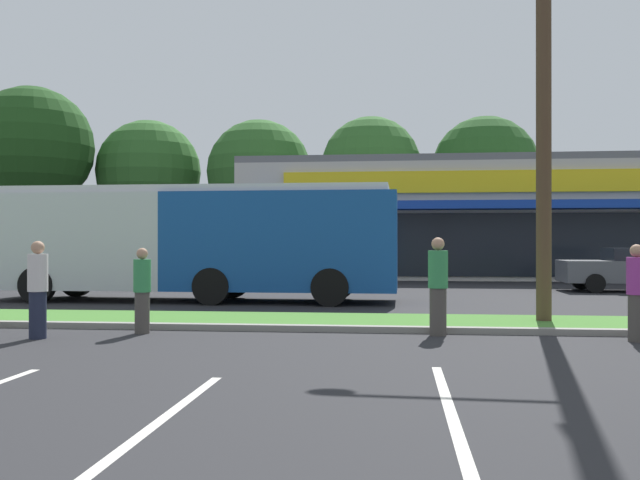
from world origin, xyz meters
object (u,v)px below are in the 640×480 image
(city_bus, at_px, (193,239))
(pedestrian_far, at_px, (142,290))
(pedestrian_by_pole, at_px, (438,286))
(pedestrian_near_bench, at_px, (637,293))
(car_2, at_px, (633,269))
(pedestrian_mid, at_px, (38,290))
(utility_pole, at_px, (537,41))

(city_bus, bearing_deg, pedestrian_far, 99.61)
(pedestrian_by_pole, bearing_deg, pedestrian_far, -65.22)
(pedestrian_by_pole, bearing_deg, city_bus, -113.93)
(pedestrian_near_bench, relative_size, pedestrian_by_pole, 0.93)
(city_bus, height_order, pedestrian_near_bench, city_bus)
(pedestrian_near_bench, bearing_deg, car_2, -150.50)
(city_bus, xyz_separation_m, pedestrian_far, (1.11, -6.95, -0.97))
(pedestrian_mid, relative_size, pedestrian_far, 1.08)
(utility_pole, bearing_deg, city_bus, 149.72)
(pedestrian_by_pole, bearing_deg, car_2, 170.17)
(pedestrian_by_pole, bearing_deg, pedestrian_near_bench, 104.37)
(car_2, height_order, pedestrian_by_pole, pedestrian_by_pole)
(city_bus, xyz_separation_m, pedestrian_near_bench, (9.85, -7.05, -0.93))
(city_bus, relative_size, car_2, 2.50)
(pedestrian_near_bench, distance_m, pedestrian_far, 8.73)
(car_2, height_order, pedestrian_far, pedestrian_far)
(city_bus, relative_size, pedestrian_mid, 6.84)
(city_bus, xyz_separation_m, pedestrian_mid, (-0.45, -7.82, -0.91))
(city_bus, distance_m, pedestrian_mid, 7.89)
(utility_pole, bearing_deg, pedestrian_by_pole, -141.75)
(pedestrian_by_pole, xyz_separation_m, pedestrian_mid, (-6.99, -1.18, -0.03))
(pedestrian_mid, xyz_separation_m, pedestrian_far, (1.56, 0.87, -0.06))
(utility_pole, bearing_deg, pedestrian_far, -165.52)
(car_2, distance_m, pedestrian_near_bench, 12.94)
(city_bus, height_order, pedestrian_by_pole, city_bus)
(pedestrian_by_pole, relative_size, pedestrian_far, 1.12)
(utility_pole, xyz_separation_m, pedestrian_far, (-7.48, -1.93, -4.95))
(car_2, bearing_deg, utility_pole, 63.22)
(car_2, distance_m, pedestrian_by_pole, 13.95)
(pedestrian_near_bench, bearing_deg, utility_pole, -101.15)
(pedestrian_near_bench, height_order, pedestrian_mid, pedestrian_mid)
(utility_pole, xyz_separation_m, pedestrian_by_pole, (-2.06, -1.62, -4.85))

